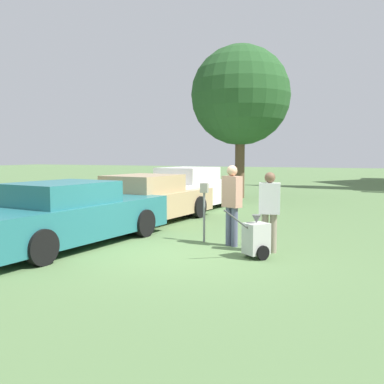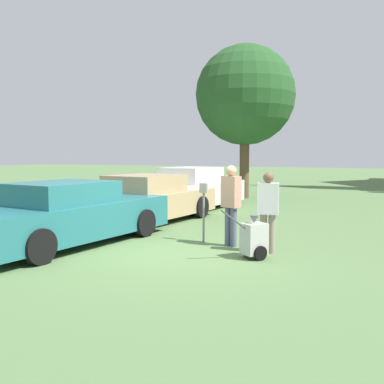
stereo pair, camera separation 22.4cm
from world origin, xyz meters
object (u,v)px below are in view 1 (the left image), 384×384
at_px(parked_car_tan, 147,200).
at_px(parked_car_white, 190,190).
at_px(parking_meter, 204,201).
at_px(person_worker, 232,200).
at_px(parked_car_teal, 68,215).
at_px(person_supervisor, 269,207).
at_px(equipment_cart, 256,238).

distance_m(parked_car_tan, parked_car_white, 3.22).
xyz_separation_m(parking_meter, person_worker, (0.72, -0.17, 0.07)).
bearing_deg(parked_car_white, person_worker, -51.84).
height_order(parking_meter, person_worker, person_worker).
bearing_deg(parked_car_teal, parked_car_tan, 96.27).
xyz_separation_m(parked_car_tan, parking_meter, (2.64, -2.01, 0.29)).
bearing_deg(person_supervisor, equipment_cart, 66.26).
bearing_deg(parked_car_white, equipment_cart, -50.26).
height_order(person_supervisor, equipment_cart, person_supervisor).
distance_m(parked_car_teal, parking_meter, 3.05).
xyz_separation_m(person_worker, person_supervisor, (0.90, -0.30, -0.08)).
relative_size(parked_car_teal, person_supervisor, 3.17).
bearing_deg(parked_car_tan, parked_car_teal, -83.73).
distance_m(parked_car_white, equipment_cart, 7.51).
relative_size(parked_car_tan, person_worker, 2.81).
bearing_deg(parking_meter, person_worker, -13.62).
xyz_separation_m(parking_meter, person_supervisor, (1.62, -0.47, -0.01)).
xyz_separation_m(parked_car_teal, person_worker, (3.36, 1.33, 0.35)).
xyz_separation_m(parked_car_white, equipment_cart, (4.14, -6.26, -0.32)).
height_order(parked_car_teal, person_supervisor, person_supervisor).
distance_m(parked_car_white, person_worker, 6.37).
bearing_deg(equipment_cart, parking_meter, -178.38).
xyz_separation_m(parked_car_white, person_supervisor, (4.26, -5.70, 0.22)).
bearing_deg(parking_meter, person_supervisor, -16.32).
bearing_deg(parked_car_teal, person_worker, 27.84).
relative_size(parking_meter, person_supervisor, 0.82).
height_order(parked_car_teal, parked_car_tan, same).
height_order(parking_meter, equipment_cart, parking_meter).
bearing_deg(parking_meter, parked_car_white, 116.82).
bearing_deg(parking_meter, parked_car_teal, -150.37).
relative_size(parked_car_teal, parked_car_white, 1.01).
bearing_deg(parked_car_teal, parked_car_white, 96.26).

